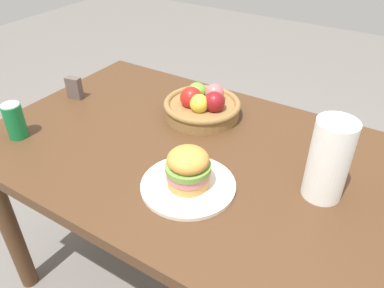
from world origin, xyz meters
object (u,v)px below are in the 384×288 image
at_px(sandwich, 188,168).
at_px(napkin_holder, 74,88).
at_px(soda_can, 15,121).
at_px(plate, 188,185).
at_px(paper_towel_roll, 329,160).
at_px(fruit_basket, 202,105).

bearing_deg(sandwich, napkin_holder, 162.35).
bearing_deg(napkin_holder, sandwich, -28.98).
bearing_deg(soda_can, plate, 7.91).
xyz_separation_m(plate, sandwich, (0.00, 0.00, 0.07)).
bearing_deg(napkin_holder, soda_can, -93.07).
bearing_deg(paper_towel_roll, soda_can, -164.81).
relative_size(sandwich, fruit_basket, 0.45).
height_order(soda_can, napkin_holder, soda_can).
bearing_deg(paper_towel_roll, plate, -152.22).
height_order(sandwich, napkin_holder, sandwich).
bearing_deg(plate, paper_towel_roll, 27.78).
distance_m(sandwich, soda_can, 0.65).
xyz_separation_m(plate, napkin_holder, (-0.69, 0.22, 0.04)).
bearing_deg(sandwich, plate, 180.00).
bearing_deg(plate, sandwich, 0.00).
height_order(paper_towel_roll, napkin_holder, paper_towel_roll).
bearing_deg(sandwich, soda_can, -172.09).
xyz_separation_m(fruit_basket, napkin_holder, (-0.51, -0.15, -0.00)).
bearing_deg(fruit_basket, sandwich, -64.71).
xyz_separation_m(sandwich, paper_towel_roll, (0.34, 0.18, 0.05)).
bearing_deg(fruit_basket, napkin_holder, -163.40).
distance_m(plate, fruit_basket, 0.41).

